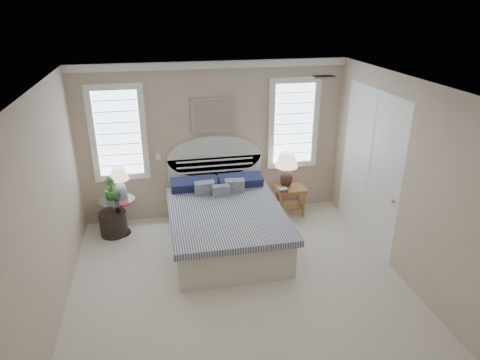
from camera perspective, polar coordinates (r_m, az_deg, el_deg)
name	(u,v)px	position (r m, az deg, el deg)	size (l,w,h in m)	color
floor	(244,298)	(5.77, 0.53, -15.50)	(4.50, 5.00, 0.01)	beige
ceiling	(245,91)	(4.61, 0.65, 11.81)	(4.50, 5.00, 0.01)	silver
wall_back	(214,142)	(7.34, -3.53, 5.12)	(4.50, 0.02, 2.70)	tan
wall_left	(41,224)	(5.12, -24.98, -5.33)	(0.02, 5.00, 2.70)	tan
wall_right	(416,190)	(5.90, 22.47, -1.20)	(0.02, 5.00, 2.70)	tan
crown_molding	(212,65)	(7.01, -3.75, 15.11)	(4.50, 0.08, 0.12)	white
hvac_vent	(323,77)	(5.72, 11.05, 13.39)	(0.30, 0.20, 0.02)	#B2B2B2
switch_plate	(158,157)	(7.32, -10.86, 3.06)	(0.08, 0.01, 0.12)	white
window_left	(118,133)	(7.20, -15.92, 6.02)	(0.90, 0.06, 1.60)	#C9E1FF
window_right	(293,123)	(7.56, 7.09, 7.50)	(0.90, 0.06, 1.60)	#C9E1FF
painting	(213,115)	(7.17, -3.58, 8.60)	(0.74, 0.04, 0.58)	silver
closet_door	(369,167)	(6.89, 16.84, 1.62)	(0.02, 1.80, 2.40)	white
bed	(225,220)	(6.76, -2.05, -5.36)	(1.72, 2.28, 1.47)	silver
side_table_left	(119,213)	(7.25, -15.86, -4.22)	(0.56, 0.56, 0.63)	black
nightstand_right	(290,195)	(7.65, 6.71, -1.99)	(0.50, 0.40, 0.53)	olive
floor_pot	(113,223)	(7.35, -16.52, -5.55)	(0.44, 0.44, 0.40)	black
lamp_left	(119,179)	(7.13, -15.80, 0.18)	(0.40, 0.40, 0.50)	white
lamp_right	(287,166)	(7.49, 6.22, 1.92)	(0.48, 0.48, 0.64)	black
potted_plant	(111,188)	(7.10, -16.88, -1.04)	(0.22, 0.22, 0.39)	#3C762F
books_left	(125,204)	(6.93, -15.11, -3.09)	(0.18, 0.14, 0.02)	maroon
books_right	(283,190)	(7.40, 5.75, -1.32)	(0.17, 0.12, 0.07)	maroon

